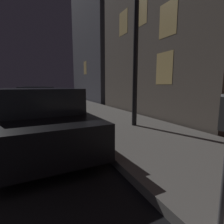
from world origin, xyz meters
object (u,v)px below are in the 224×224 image
car_black (41,118)px  car_white (35,94)px  car_silver (36,100)px  street_lamp (136,24)px

car_black → car_white: 12.15m
car_silver → car_white: same height
car_white → street_lamp: street_lamp is taller
car_silver → car_white: size_ratio=1.00×
car_silver → car_black: bearing=-90.0°
car_black → car_silver: same height
car_black → car_white: size_ratio=0.98×
car_silver → car_white: (0.00, 6.40, -0.00)m
car_black → street_lamp: 4.04m
car_silver → street_lamp: street_lamp is taller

